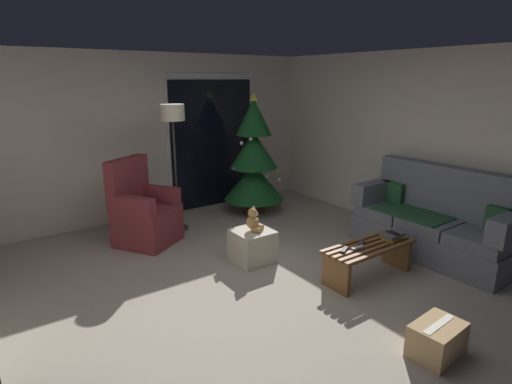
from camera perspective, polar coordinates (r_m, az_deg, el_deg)
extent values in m
plane|color=#9E9384|center=(4.31, 1.00, -13.87)|extent=(7.00, 7.00, 0.00)
cube|color=beige|center=(6.54, -15.00, 7.40)|extent=(5.72, 0.12, 2.50)
cube|color=beige|center=(5.97, 24.01, 5.85)|extent=(0.12, 6.00, 2.50)
cube|color=silver|center=(6.95, -6.15, 7.03)|extent=(1.60, 0.02, 2.20)
cube|color=black|center=(6.94, -6.07, 6.61)|extent=(1.50, 0.02, 2.10)
cube|color=slate|center=(5.53, 23.06, -6.39)|extent=(0.80, 1.92, 0.34)
cube|color=slate|center=(5.17, 29.08, -5.78)|extent=(0.69, 0.61, 0.14)
cube|color=slate|center=(5.43, 23.21, -4.09)|extent=(0.69, 0.61, 0.14)
cube|color=slate|center=(5.75, 17.96, -2.52)|extent=(0.69, 0.61, 0.14)
cube|color=slate|center=(5.60, 25.31, 0.20)|extent=(0.24, 1.90, 0.60)
cube|color=slate|center=(5.04, 32.04, -4.21)|extent=(0.76, 0.22, 0.28)
cube|color=slate|center=(5.85, 16.28, 0.06)|extent=(0.76, 0.22, 0.28)
cube|color=#234C2D|center=(5.52, 20.98, -2.71)|extent=(0.62, 0.91, 0.02)
cube|color=#234C2D|center=(5.24, 31.01, -3.37)|extent=(0.13, 0.32, 0.28)
cube|color=#234C2D|center=(5.88, 18.54, -0.05)|extent=(0.13, 0.32, 0.28)
cube|color=brown|center=(4.52, 17.22, -7.95)|extent=(1.10, 0.05, 0.04)
cube|color=brown|center=(4.57, 16.35, -7.62)|extent=(1.10, 0.05, 0.04)
cube|color=brown|center=(4.62, 15.50, -7.29)|extent=(1.10, 0.05, 0.04)
cube|color=brown|center=(4.68, 14.67, -6.97)|extent=(1.10, 0.05, 0.04)
cube|color=brown|center=(4.73, 13.86, -6.66)|extent=(1.10, 0.05, 0.04)
cube|color=brown|center=(4.36, 11.09, -11.20)|extent=(0.05, 0.36, 0.35)
cube|color=brown|center=(5.06, 18.94, -7.92)|extent=(0.05, 0.36, 0.35)
cube|color=black|center=(4.40, 12.19, -7.87)|extent=(0.16, 0.11, 0.02)
cube|color=#ADADB2|center=(4.48, 13.99, -7.55)|extent=(0.16, 0.05, 0.02)
cube|color=#333338|center=(4.62, 14.43, -6.82)|extent=(0.16, 0.12, 0.02)
cube|color=#B79333|center=(4.83, 18.38, -6.04)|extent=(0.23, 0.18, 0.04)
cube|color=#4C4C51|center=(4.80, 18.44, -5.66)|extent=(0.24, 0.17, 0.04)
cube|color=black|center=(4.79, 18.59, -5.43)|extent=(0.08, 0.15, 0.01)
cylinder|color=#4C1E19|center=(6.74, -0.31, -2.33)|extent=(0.36, 0.36, 0.10)
cylinder|color=brown|center=(6.71, -0.31, -1.43)|extent=(0.08, 0.08, 0.12)
cone|color=#14471E|center=(6.61, -0.32, 1.45)|extent=(0.96, 0.96, 0.57)
cone|color=#14471E|center=(6.51, -0.32, 5.91)|extent=(0.76, 0.76, 0.57)
cone|color=#14471E|center=(6.44, -0.33, 10.50)|extent=(0.56, 0.56, 0.57)
sphere|color=white|center=(6.60, 3.30, 1.68)|extent=(0.06, 0.06, 0.06)
sphere|color=#1E8C33|center=(6.26, 1.57, 2.16)|extent=(0.06, 0.06, 0.06)
sphere|color=#1E8C33|center=(6.99, -0.31, 2.88)|extent=(0.06, 0.06, 0.06)
sphere|color=#B233A5|center=(6.37, -3.04, 3.29)|extent=(0.06, 0.06, 0.06)
sphere|color=#B233A5|center=(6.44, -2.13, 8.83)|extent=(0.06, 0.06, 0.06)
sphere|color=blue|center=(6.68, 0.15, 8.41)|extent=(0.06, 0.06, 0.06)
sphere|color=white|center=(6.32, -2.02, 6.85)|extent=(0.06, 0.06, 0.06)
sphere|color=white|center=(6.24, -0.74, 7.41)|extent=(0.06, 0.06, 0.06)
sphere|color=gold|center=(6.69, 2.91, 2.81)|extent=(0.06, 0.06, 0.06)
sphere|color=blue|center=(7.04, 0.69, 1.84)|extent=(0.06, 0.06, 0.06)
cone|color=#EAD14C|center=(6.42, -0.33, 13.13)|extent=(0.14, 0.14, 0.12)
cube|color=maroon|center=(5.63, -14.76, -5.39)|extent=(0.94, 0.94, 0.31)
cube|color=maroon|center=(5.55, -14.93, -3.03)|extent=(0.94, 0.94, 0.18)
cube|color=maroon|center=(5.60, -17.43, 1.32)|extent=(0.66, 0.50, 0.64)
cube|color=maroon|center=(5.70, -13.23, -0.33)|extent=(0.43, 0.56, 0.22)
cube|color=maroon|center=(5.27, -16.72, -1.87)|extent=(0.43, 0.56, 0.22)
cylinder|color=#2D2D30|center=(6.10, -10.71, -4.93)|extent=(0.28, 0.28, 0.02)
cylinder|color=#2D2D30|center=(5.88, -11.10, 2.28)|extent=(0.03, 0.03, 1.55)
cylinder|color=beige|center=(5.75, -11.55, 10.81)|extent=(0.32, 0.32, 0.22)
cube|color=beige|center=(4.91, -0.47, -7.51)|extent=(0.44, 0.44, 0.39)
cylinder|color=tan|center=(4.85, 0.39, -4.91)|extent=(0.12, 0.13, 0.06)
cylinder|color=tan|center=(4.76, 0.02, -5.31)|extent=(0.12, 0.13, 0.06)
sphere|color=tan|center=(4.80, -0.48, -4.27)|extent=(0.15, 0.15, 0.15)
sphere|color=tan|center=(4.76, -0.48, -2.92)|extent=(0.11, 0.11, 0.11)
sphere|color=tan|center=(4.75, 0.09, -3.10)|extent=(0.04, 0.04, 0.04)
sphere|color=tan|center=(4.78, -0.33, -2.25)|extent=(0.04, 0.04, 0.04)
sphere|color=tan|center=(4.71, -0.63, -2.52)|extent=(0.04, 0.04, 0.04)
sphere|color=tan|center=(4.85, 0.02, -3.91)|extent=(0.06, 0.06, 0.06)
sphere|color=tan|center=(4.73, -0.52, -4.46)|extent=(0.06, 0.06, 0.06)
cube|color=tan|center=(3.71, 23.88, -18.26)|extent=(0.46, 0.33, 0.27)
cube|color=beige|center=(3.64, 24.12, -16.45)|extent=(0.40, 0.09, 0.00)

